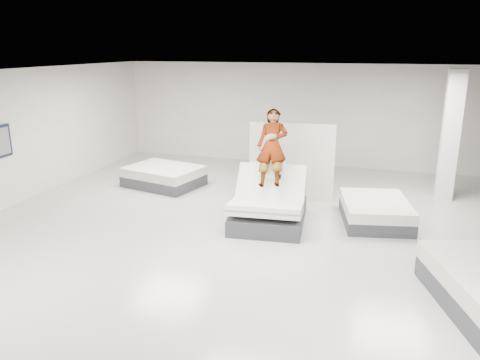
{
  "coord_description": "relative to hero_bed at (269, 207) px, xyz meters",
  "views": [
    {
      "loc": [
        2.42,
        -7.76,
        3.71
      ],
      "look_at": [
        -0.36,
        1.24,
        1.0
      ],
      "focal_mm": 35.0,
      "sensor_mm": 36.0,
      "label": 1
    }
  ],
  "objects": [
    {
      "name": "room",
      "position": [
        -0.21,
        -1.47,
        1.22
      ],
      "size": [
        14.0,
        14.04,
        3.2
      ],
      "color": "#AFADA5",
      "rests_on": "ground"
    },
    {
      "name": "flat_bed_right_far",
      "position": [
        2.19,
        0.78,
        -0.13
      ],
      "size": [
        1.69,
        2.04,
        0.5
      ],
      "color": "#36363B",
      "rests_on": "floor"
    },
    {
      "name": "hero_bed",
      "position": [
        0.0,
        0.0,
        0.0
      ],
      "size": [
        1.69,
        2.12,
        1.29
      ],
      "color": "#36363B",
      "rests_on": "floor"
    },
    {
      "name": "divider_panel",
      "position": [
        0.1,
        1.85,
        0.57
      ],
      "size": [
        2.1,
        0.22,
        1.91
      ],
      "primitive_type": "cube",
      "rotation": [
        0.0,
        0.0,
        0.06
      ],
      "color": "white",
      "rests_on": "floor"
    },
    {
      "name": "column",
      "position": [
        3.79,
        3.03,
        1.22
      ],
      "size": [
        0.4,
        0.4,
        3.2
      ],
      "primitive_type": "cube",
      "color": "silver",
      "rests_on": "floor"
    },
    {
      "name": "flat_bed_left_far",
      "position": [
        -3.44,
        1.95,
        -0.12
      ],
      "size": [
        2.2,
        1.84,
        0.53
      ],
      "color": "#36363B",
      "rests_on": "floor"
    },
    {
      "name": "remote",
      "position": [
        0.22,
        0.01,
        0.69
      ],
      "size": [
        0.06,
        0.15,
        0.08
      ],
      "primitive_type": "cube",
      "rotation": [
        0.35,
        0.0,
        0.1
      ],
      "color": "black",
      "rests_on": "person"
    },
    {
      "name": "person",
      "position": [
        -0.03,
        0.33,
        0.92
      ],
      "size": [
        0.82,
        1.77,
        1.4
      ],
      "primitive_type": "imported",
      "rotation": [
        0.95,
        0.0,
        0.1
      ],
      "color": "slate",
      "rests_on": "hero_bed"
    }
  ]
}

